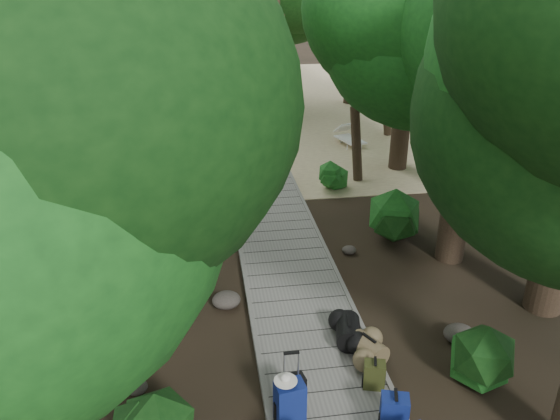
{
  "coord_description": "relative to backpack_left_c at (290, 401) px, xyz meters",
  "views": [
    {
      "loc": [
        -1.67,
        -8.72,
        6.03
      ],
      "look_at": [
        -0.04,
        2.26,
        1.0
      ],
      "focal_mm": 35.0,
      "sensor_mm": 36.0,
      "label": 1
    }
  ],
  "objects": [
    {
      "name": "ground",
      "position": [
        0.68,
        3.01,
        -0.49
      ],
      "size": [
        120.0,
        120.0,
        0.0
      ],
      "primitive_type": "plane",
      "color": "#302318",
      "rests_on": "ground"
    },
    {
      "name": "sand_beach",
      "position": [
        0.68,
        19.01,
        -0.48
      ],
      "size": [
        40.0,
        22.0,
        0.02
      ],
      "primitive_type": "cube",
      "color": "#D0BD8D",
      "rests_on": "ground"
    },
    {
      "name": "boardwalk",
      "position": [
        0.68,
        4.01,
        -0.43
      ],
      "size": [
        2.0,
        12.0,
        0.12
      ],
      "primitive_type": "cube",
      "color": "gray",
      "rests_on": "ground"
    },
    {
      "name": "backpack_left_c",
      "position": [
        0.0,
        0.0,
        0.0
      ],
      "size": [
        0.44,
        0.35,
        0.75
      ],
      "primitive_type": null,
      "rotation": [
        0.0,
        0.0,
        0.17
      ],
      "color": "navy",
      "rests_on": "boardwalk"
    },
    {
      "name": "backpack_right_c",
      "position": [
        1.39,
        -0.36,
        -0.05
      ],
      "size": [
        0.44,
        0.36,
        0.64
      ],
      "primitive_type": null,
      "rotation": [
        0.0,
        0.0,
        -0.28
      ],
      "color": "navy",
      "rests_on": "boardwalk"
    },
    {
      "name": "backpack_right_d",
      "position": [
        1.38,
        0.51,
        -0.13
      ],
      "size": [
        0.37,
        0.31,
        0.49
      ],
      "primitive_type": null,
      "rotation": [
        0.0,
        0.0,
        -0.28
      ],
      "color": "#363914",
      "rests_on": "boardwalk"
    },
    {
      "name": "duffel_right_khaki",
      "position": [
        1.48,
        1.14,
        -0.17
      ],
      "size": [
        0.63,
        0.71,
        0.4
      ],
      "primitive_type": null,
      "rotation": [
        0.0,
        0.0,
        0.49
      ],
      "color": "brown",
      "rests_on": "boardwalk"
    },
    {
      "name": "duffel_right_black",
      "position": [
        1.28,
        1.62,
        -0.16
      ],
      "size": [
        0.55,
        0.74,
        0.42
      ],
      "primitive_type": null,
      "rotation": [
        0.0,
        0.0,
        -0.22
      ],
      "color": "black",
      "rests_on": "boardwalk"
    },
    {
      "name": "suitcase_on_boardwalk",
      "position": [
        0.05,
        0.18,
        -0.06
      ],
      "size": [
        0.44,
        0.3,
        0.62
      ],
      "primitive_type": null,
      "rotation": [
        0.0,
        0.0,
        0.22
      ],
      "color": "black",
      "rests_on": "boardwalk"
    },
    {
      "name": "lone_suitcase_on_sand",
      "position": [
        0.96,
        10.83,
        -0.17
      ],
      "size": [
        0.43,
        0.33,
        0.6
      ],
      "primitive_type": null,
      "rotation": [
        0.0,
        0.0,
        -0.31
      ],
      "color": "black",
      "rests_on": "sand_beach"
    },
    {
      "name": "hat_white",
      "position": [
        -0.06,
        -0.01,
        0.43
      ],
      "size": [
        0.32,
        0.32,
        0.11
      ],
      "primitive_type": null,
      "color": "silver",
      "rests_on": "backpack_left_c"
    },
    {
      "name": "kayak",
      "position": [
        -2.68,
        13.5,
        -0.33
      ],
      "size": [
        1.31,
        2.88,
        0.28
      ],
      "primitive_type": "ellipsoid",
      "rotation": [
        0.0,
        0.0,
        0.26
      ],
      "color": "#AF270F",
      "rests_on": "sand_beach"
    },
    {
      "name": "sun_lounger",
      "position": [
        4.33,
        12.74,
        -0.15
      ],
      "size": [
        1.17,
        2.09,
        0.64
      ],
      "primitive_type": null,
      "rotation": [
        0.0,
        0.0,
        0.28
      ],
      "color": "silver",
      "rests_on": "sand_beach"
    },
    {
      "name": "tree_right_c",
      "position": [
        4.33,
        4.32,
        3.89
      ],
      "size": [
        5.07,
        5.07,
        8.77
      ],
      "primitive_type": null,
      "color": "black",
      "rests_on": "ground"
    },
    {
      "name": "tree_right_d",
      "position": [
        6.59,
        6.53,
        4.34
      ],
      "size": [
        5.27,
        5.27,
        9.67
      ],
      "primitive_type": null,
      "color": "black",
      "rests_on": "ground"
    },
    {
      "name": "tree_right_e",
      "position": [
        5.2,
        10.15,
        3.62
      ],
      "size": [
        4.56,
        4.56,
        8.22
      ],
      "primitive_type": null,
      "color": "black",
      "rests_on": "ground"
    },
    {
      "name": "tree_right_f",
      "position": [
        7.58,
        13.04,
        4.17
      ],
      "size": [
        5.22,
        5.22,
        9.32
      ],
      "primitive_type": null,
      "color": "black",
      "rests_on": "ground"
    },
    {
      "name": "tree_left_b",
      "position": [
        -3.7,
        2.59,
        3.68
      ],
      "size": [
        4.64,
        4.64,
        8.35
      ],
      "primitive_type": null,
      "color": "black",
      "rests_on": "ground"
    },
    {
      "name": "tree_left_c",
      "position": [
        -2.94,
        6.58,
        3.53
      ],
      "size": [
        4.63,
        4.63,
        8.04
      ],
      "primitive_type": null,
      "color": "black",
      "rests_on": "ground"
    },
    {
      "name": "tree_back_a",
      "position": [
        -0.58,
        17.69,
        3.51
      ],
      "size": [
        4.62,
        4.62,
        8.0
      ],
      "primitive_type": null,
      "color": "black",
      "rests_on": "ground"
    },
    {
      "name": "tree_back_b",
      "position": [
        2.61,
        18.8,
        4.1
      ],
      "size": [
        5.14,
        5.14,
        9.18
      ],
      "primitive_type": null,
      "color": "black",
      "rests_on": "ground"
    },
    {
      "name": "tree_back_c",
      "position": [
        6.03,
        19.12,
        3.84
      ],
      "size": [
        4.81,
        4.81,
        8.66
      ],
      "primitive_type": null,
      "color": "black",
      "rests_on": "ground"
    },
    {
      "name": "tree_back_d",
      "position": [
        -5.01,
        17.43,
        3.58
      ],
      "size": [
        4.89,
        4.89,
        8.15
      ],
      "primitive_type": null,
      "color": "black",
      "rests_on": "ground"
    },
    {
      "name": "palm_right_a",
      "position": [
        3.75,
        9.51,
        2.82
      ],
      "size": [
        3.89,
        3.89,
        6.63
      ],
      "primitive_type": null,
      "color": "#103910",
      "rests_on": "ground"
    },
    {
      "name": "palm_right_b",
      "position": [
        6.07,
        14.01,
        3.46
      ],
      "size": [
        4.09,
        4.09,
        7.9
      ],
      "primitive_type": null,
      "color": "#103910",
      "rests_on": "ground"
    },
    {
      "name": "palm_right_c",
      "position": [
        2.76,
        15.93,
        2.71
      ],
      "size": [
        4.03,
        4.03,
        6.42
      ],
      "primitive_type": null,
      "color": "#103910",
      "rests_on": "ground"
    },
    {
      "name": "palm_left_a",
      "position": [
        -3.78,
        9.75,
        2.56
      ],
      "size": [
        3.84,
        3.84,
        6.11
      ],
      "primitive_type": null,
      "color": "#103910",
      "rests_on": "ground"
    },
    {
      "name": "rock_left_b",
      "position": [
        -2.21,
        1.04,
        -0.4
      ],
      "size": [
        0.35,
        0.31,
        0.19
      ],
      "primitive_type": null,
      "color": "#4C473F",
      "rests_on": "ground"
    },
    {
      "name": "rock_left_c",
      "position": [
        -0.71,
        3.14,
        -0.34
      ],
      "size": [
        0.55,
        0.49,
        0.3
      ],
      "primitive_type": null,
      "color": "#4C473F",
      "rests_on": "ground"
    },
    {
      "name": "rock_left_d",
      "position": [
        -1.85,
        5.59,
        -0.42
      ],
      "size": [
        0.28,
        0.25,
        0.15
      ],
      "primitive_type": null,
      "color": "#4C473F",
      "rests_on": "ground"
    },
    {
      "name": "rock_right_b",
      "position": [
        3.24,
        1.5,
        -0.34
      ],
      "size": [
        0.55,
        0.49,
        0.3
      ],
      "primitive_type": null,
      "color": "#4C473F",
      "rests_on": "ground"
    },
    {
      "name": "rock_right_c",
      "position": [
        2.17,
        4.85,
        -0.4
      ],
      "size": [
        0.33,
        0.29,
        0.18
      ],
      "primitive_type": null,
      "color": "#4C473F",
      "rests_on": "ground"
    },
    {
      "name": "rock_right_d",
      "position": [
        3.85,
        6.91,
        -0.34
      ],
      "size": [
        0.56,
        0.51,
        0.31
      ],
      "primitive_type": null,
      "color": "#4C473F",
      "rests_on": "ground"
    },
    {
      "name": "shrub_left_b",
      "position": [
        -1.36,
        4.26,
        -0.11
      ],
      "size": [
        0.86,
        0.86,
        0.77
      ],
      "primitive_type": null,
      "color": "#164B18",
      "rests_on": "ground"
    },
    {
      "name": "shrub_left_c",
      "position": [
        -2.02,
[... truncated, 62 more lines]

